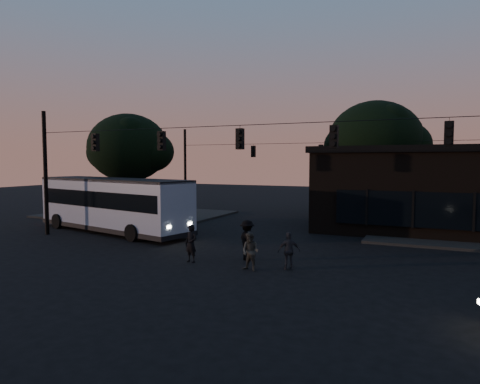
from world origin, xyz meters
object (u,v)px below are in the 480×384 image
at_px(bus, 112,202).
at_px(pedestrian_d, 247,240).
at_px(pedestrian_c, 289,251).
at_px(building, 442,189).
at_px(pedestrian_a, 191,244).
at_px(pedestrian_b, 250,252).

height_order(bus, pedestrian_d, bus).
bearing_deg(pedestrian_c, building, -142.34).
relative_size(pedestrian_a, pedestrian_c, 1.06).
height_order(building, pedestrian_a, building).
height_order(bus, pedestrian_a, bus).
height_order(building, pedestrian_d, building).
height_order(bus, pedestrian_c, bus).
height_order(bus, pedestrian_b, bus).
relative_size(building, pedestrian_c, 9.74).
bearing_deg(pedestrian_a, pedestrian_b, 6.01).
xyz_separation_m(bus, pedestrian_c, (13.14, -4.45, -1.12)).
distance_m(bus, pedestrian_c, 13.92).
xyz_separation_m(building, pedestrian_d, (-8.08, -13.21, -1.78)).
distance_m(pedestrian_a, pedestrian_d, 2.52).
distance_m(bus, pedestrian_b, 12.91).
height_order(pedestrian_a, pedestrian_c, pedestrian_a).
distance_m(building, pedestrian_a, 17.88).
xyz_separation_m(pedestrian_a, pedestrian_b, (2.97, -0.25, -0.05)).
bearing_deg(pedestrian_c, bus, -48.47).
bearing_deg(pedestrian_b, pedestrian_d, 125.33).
relative_size(building, pedestrian_b, 9.75).
distance_m(pedestrian_b, pedestrian_c, 1.60).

